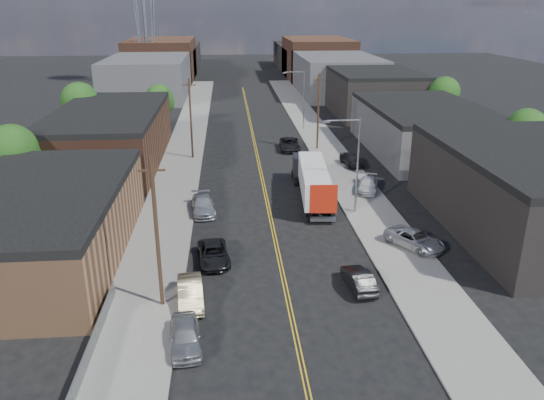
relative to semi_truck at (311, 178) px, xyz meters
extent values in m
plane|color=black|center=(-4.50, 30.56, -2.11)|extent=(260.00, 260.00, 0.00)
cube|color=gold|center=(-4.50, 15.56, -2.10)|extent=(0.32, 120.00, 0.01)
cube|color=slate|center=(-14.00, 15.56, -2.03)|extent=(5.00, 140.00, 0.15)
cube|color=slate|center=(5.00, 15.56, -2.03)|extent=(5.00, 140.00, 0.15)
cube|color=brown|center=(-22.50, -11.44, 0.39)|extent=(12.00, 22.00, 5.00)
cube|color=black|center=(-22.50, -11.44, 3.19)|extent=(12.00, 22.00, 0.60)
cube|color=#46281C|center=(-22.50, 14.56, 0.89)|extent=(12.00, 26.00, 6.00)
cube|color=black|center=(-22.50, 14.56, 4.19)|extent=(12.00, 26.00, 0.60)
cube|color=black|center=(17.50, -9.44, 1.14)|extent=(14.00, 22.00, 6.50)
cube|color=black|center=(17.50, -9.44, 4.69)|extent=(14.00, 22.00, 0.60)
cube|color=navy|center=(10.70, -9.44, 1.49)|extent=(0.30, 20.00, 0.80)
cube|color=#3A393C|center=(17.50, 16.56, 0.64)|extent=(14.00, 24.00, 5.50)
cube|color=black|center=(17.50, 16.56, 3.69)|extent=(14.00, 24.00, 0.60)
cube|color=black|center=(17.50, 42.56, 1.39)|extent=(14.00, 22.00, 7.00)
cube|color=black|center=(17.50, 42.56, 5.19)|extent=(14.00, 22.00, 0.60)
cube|color=#3A393C|center=(-24.50, 65.56, 1.89)|extent=(16.00, 30.00, 8.00)
cube|color=#3A393C|center=(15.50, 65.56, 1.89)|extent=(16.00, 30.00, 8.00)
cube|color=#46281C|center=(-24.50, 90.56, 2.89)|extent=(16.00, 26.00, 10.00)
cube|color=#46281C|center=(15.50, 90.56, 2.89)|extent=(16.00, 26.00, 10.00)
cube|color=black|center=(-24.50, 110.56, 1.39)|extent=(16.00, 40.00, 7.00)
cube|color=black|center=(15.50, 110.56, 1.39)|extent=(16.00, 40.00, 7.00)
cylinder|color=gray|center=(-26.50, 80.56, 12.89)|extent=(0.80, 0.80, 30.00)
cylinder|color=gray|center=(-28.26, 78.80, 12.89)|extent=(1.94, 1.94, 29.98)
cylinder|color=gray|center=(-24.74, 78.80, 12.89)|extent=(1.94, 1.94, 29.98)
cylinder|color=gray|center=(-28.26, 82.32, 12.89)|extent=(1.94, 1.94, 29.98)
cylinder|color=gray|center=(-24.74, 82.32, 12.89)|extent=(1.94, 1.94, 29.98)
cylinder|color=gray|center=(3.50, -4.44, 2.39)|extent=(0.18, 0.18, 9.00)
cylinder|color=gray|center=(2.00, -4.44, 6.69)|extent=(3.00, 0.12, 0.12)
cube|color=gray|center=(0.50, -4.44, 6.59)|extent=(0.60, 0.25, 0.18)
cylinder|color=gray|center=(3.50, 30.56, 2.39)|extent=(0.18, 0.18, 9.00)
cylinder|color=gray|center=(2.00, 30.56, 6.69)|extent=(3.00, 0.12, 0.12)
cube|color=gray|center=(0.50, 30.56, 6.59)|extent=(0.60, 0.25, 0.18)
cylinder|color=black|center=(-12.70, -19.44, 2.89)|extent=(0.26, 0.26, 10.00)
cube|color=black|center=(-12.70, -19.44, 7.09)|extent=(1.60, 0.12, 0.12)
cylinder|color=black|center=(-12.70, 15.56, 2.89)|extent=(0.26, 0.26, 10.00)
cube|color=black|center=(-12.70, 15.56, 7.09)|extent=(1.60, 0.12, 0.12)
cylinder|color=black|center=(3.70, 18.56, 2.89)|extent=(0.26, 0.26, 10.00)
cube|color=black|center=(3.70, 18.56, 7.09)|extent=(1.60, 0.12, 0.12)
cube|color=slate|center=(-16.00, -25.94, -1.51)|extent=(0.02, 16.00, 1.20)
cube|color=slate|center=(-16.00, -25.94, -0.91)|extent=(0.05, 16.00, 0.05)
cylinder|color=black|center=(-28.50, 0.56, 0.02)|extent=(0.36, 0.36, 4.25)
sphere|color=#113A0F|center=(-28.50, 0.56, 3.42)|extent=(4.76, 4.76, 4.76)
sphere|color=#113A0F|center=(-27.90, 0.86, 2.57)|extent=(3.74, 3.74, 3.74)
sphere|color=#113A0F|center=(-29.00, 0.16, 2.82)|extent=(3.40, 3.40, 3.40)
cylinder|color=black|center=(-28.50, 25.56, 0.14)|extent=(0.36, 0.36, 4.50)
sphere|color=#113A0F|center=(-28.50, 25.56, 3.74)|extent=(5.04, 5.04, 5.04)
sphere|color=#113A0F|center=(-27.90, 25.86, 2.84)|extent=(3.96, 3.96, 3.96)
sphere|color=#113A0F|center=(-29.00, 25.16, 3.11)|extent=(3.60, 3.60, 3.60)
cylinder|color=black|center=(-18.50, 32.56, -0.23)|extent=(0.36, 0.36, 3.75)
sphere|color=#113A0F|center=(-18.50, 32.56, 2.77)|extent=(4.20, 4.20, 4.20)
sphere|color=#113A0F|center=(-17.90, 32.86, 2.02)|extent=(3.30, 3.30, 3.30)
sphere|color=#113A0F|center=(-19.00, 32.16, 2.24)|extent=(3.00, 3.00, 3.00)
cylinder|color=black|center=(25.50, 6.56, -0.11)|extent=(0.36, 0.36, 4.00)
sphere|color=#113A0F|center=(25.50, 6.56, 3.09)|extent=(4.48, 4.48, 4.48)
sphere|color=#113A0F|center=(26.10, 6.86, 2.29)|extent=(3.52, 3.52, 3.52)
sphere|color=#113A0F|center=(25.00, 6.16, 2.53)|extent=(3.20, 3.20, 3.20)
cylinder|color=black|center=(25.50, 30.56, 0.02)|extent=(0.36, 0.36, 4.25)
sphere|color=#113A0F|center=(25.50, 30.56, 3.42)|extent=(4.76, 4.76, 4.76)
sphere|color=#113A0F|center=(26.10, 30.86, 2.57)|extent=(3.74, 3.74, 3.74)
sphere|color=#113A0F|center=(25.00, 30.16, 2.82)|extent=(3.40, 3.40, 3.40)
cube|color=silver|center=(0.00, -1.42, 0.29)|extent=(3.26, 11.23, 2.58)
cube|color=#9E1C0C|center=(0.00, -6.95, 0.29)|extent=(2.42, 0.31, 2.60)
cube|color=gray|center=(0.00, -6.95, -1.60)|extent=(2.32, 0.78, 0.25)
cube|color=black|center=(0.00, 5.41, -0.68)|extent=(2.53, 3.12, 2.86)
cylinder|color=black|center=(0.00, -5.55, -1.64)|extent=(2.46, 1.11, 0.92)
cylinder|color=black|center=(0.00, 5.41, -1.64)|extent=(2.37, 1.10, 0.92)
imported|color=#9FA1A3|center=(-10.90, -24.00, -1.37)|extent=(2.21, 4.49, 1.47)
imported|color=#988B63|center=(-10.90, -19.24, -1.35)|extent=(2.02, 4.69, 1.50)
imported|color=black|center=(-9.50, -13.44, -1.44)|extent=(2.77, 5.04, 1.34)
imported|color=#B2B5B8|center=(-10.70, -3.25, -1.37)|extent=(2.68, 5.28, 1.47)
imported|color=black|center=(0.50, -18.28, -1.42)|extent=(1.79, 4.29, 1.38)
imported|color=#B8BABD|center=(6.40, -12.50, -1.26)|extent=(4.66, 5.43, 1.39)
imported|color=silver|center=(6.12, 1.13, -1.29)|extent=(3.24, 4.93, 1.33)
imported|color=black|center=(6.50, 10.31, -1.21)|extent=(2.51, 4.64, 1.50)
imported|color=black|center=(0.00, 18.70, -1.34)|extent=(2.84, 5.66, 1.54)
camera|label=1|loc=(-8.11, -49.79, 16.33)|focal=35.00mm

